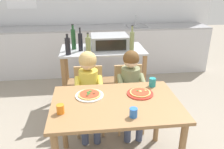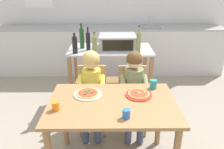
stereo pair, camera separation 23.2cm
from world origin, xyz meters
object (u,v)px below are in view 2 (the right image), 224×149
Objects in this scene: bottle_slim_sauce at (82,38)px; child_in_yellow_shirt at (91,83)px; drinking_cup_orange at (56,106)px; child_in_olive_shirt at (134,85)px; bottle_brown_beer at (139,43)px; bottle_squat_spirits at (95,45)px; kitchen_island_cart at (110,67)px; dining_chair_right at (132,94)px; drinking_cup_teal at (153,84)px; drinking_cup_blue at (126,114)px; pizza_plate_red_rimmed at (139,94)px; pizza_plate_white at (88,94)px; bottle_tall_green_wine at (88,41)px; toaster_oven at (117,42)px; dining_table at (112,113)px; bottle_clear_vinegar at (75,45)px; dining_chair_left at (93,94)px.

child_in_yellow_shirt is (0.18, -0.78, -0.34)m from bottle_slim_sauce.
child_in_olive_shirt is at bearing 42.57° from drinking_cup_orange.
bottle_brown_beer is 0.84m from child_in_yellow_shirt.
bottle_squat_spirits reaches higher than drinking_cup_orange.
kitchen_island_cart is 1.54m from drinking_cup_orange.
dining_chair_right is 8.78× the size of drinking_cup_teal.
dining_chair_right is 0.99m from drinking_cup_blue.
pizza_plate_red_rimmed is 0.79m from drinking_cup_orange.
pizza_plate_white is at bearing -81.54° from bottle_slim_sauce.
dining_chair_right is 0.78m from pizza_plate_white.
dining_chair_right is 0.53m from drinking_cup_teal.
bottle_slim_sauce is 0.94× the size of bottle_brown_beer.
pizza_plate_red_rimmed is 0.41m from drinking_cup_blue.
child_in_olive_shirt is (-0.10, -0.51, -0.36)m from bottle_brown_beer.
bottle_brown_beer is at bearing 84.12° from pizza_plate_red_rimmed.
dining_chair_right is 0.22m from child_in_olive_shirt.
dining_chair_right is at bearing -45.37° from bottle_tall_green_wine.
bottle_brown_beer is 0.36× the size of child_in_olive_shirt.
bottle_squat_spirits is at bearing -138.29° from toaster_oven.
pizza_plate_white is (-0.22, -1.17, 0.17)m from kitchen_island_cart.
bottle_brown_beer is 1.38× the size of pizza_plate_white.
toaster_oven is 5.57× the size of drinking_cup_teal.
bottle_squat_spirits reaches higher than toaster_oven.
bottle_slim_sauce is 0.30× the size of dining_table.
child_in_yellow_shirt is 0.73m from drinking_cup_teal.
bottle_clear_vinegar is (-0.47, -0.21, 0.40)m from kitchen_island_cart.
dining_chair_right is (0.27, -0.64, -0.11)m from kitchen_island_cart.
bottle_squat_spirits is 1.24m from drinking_cup_orange.
bottle_slim_sauce reaches higher than pizza_plate_red_rimmed.
bottle_clear_vinegar is at bearing 137.93° from drinking_cup_teal.
child_in_yellow_shirt is (-0.49, -0.10, 0.20)m from dining_chair_right.
child_in_olive_shirt is (0.74, -0.55, -0.33)m from bottle_clear_vinegar.
child_in_yellow_shirt is (-0.22, -0.75, 0.09)m from kitchen_island_cart.
bottle_brown_beer is 0.63m from child_in_olive_shirt.
bottle_brown_beer is 0.97m from pizza_plate_red_rimmed.
bottle_brown_beer is 0.89m from dining_chair_left.
drinking_cup_blue is at bearing -69.79° from dining_chair_left.
child_in_olive_shirt is 0.65m from pizza_plate_white.
bottle_brown_beer reaches higher than bottle_tall_green_wine.
toaster_oven is 0.50× the size of child_in_olive_shirt.
bottle_slim_sauce reaches higher than bottle_clear_vinegar.
dining_chair_right is at bearing -39.12° from bottle_squat_spirits.
bottle_clear_vinegar reaches higher than pizza_plate_red_rimmed.
drinking_cup_blue reaches higher than pizza_plate_red_rimmed.
dining_chair_right is at bearing 46.86° from pizza_plate_white.
drinking_cup_orange is at bearing -90.19° from bottle_clear_vinegar.
pizza_plate_white is 2.93× the size of drinking_cup_teal.
bottle_tall_green_wine is 1.19× the size of pizza_plate_white.
dining_chair_right is at bearing -1.54° from dining_chair_left.
bottle_slim_sauce reaches higher than dining_table.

